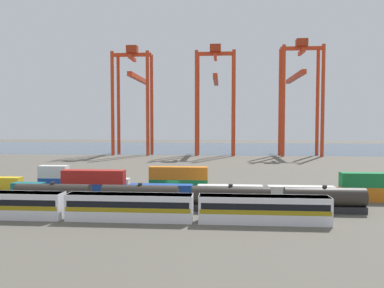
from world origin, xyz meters
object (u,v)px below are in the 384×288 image
object	(u,v)px
passenger_train	(130,206)
freight_tank_row	(185,197)
gantry_crane_central	(215,90)
gantry_crane_east	(300,87)
gantry_crane_west	(134,89)
shipping_container_3	(161,191)

from	to	relation	value
passenger_train	freight_tank_row	size ratio (longest dim) A/B	1.00
freight_tank_row	gantry_crane_central	size ratio (longest dim) A/B	1.17
passenger_train	gantry_crane_east	distance (m)	132.89
freight_tank_row	gantry_crane_west	size ratio (longest dim) A/B	1.17
freight_tank_row	gantry_crane_central	bearing A→B (deg)	88.58
gantry_crane_west	gantry_crane_east	size ratio (longest dim) A/B	0.97
freight_tank_row	shipping_container_3	world-z (taller)	freight_tank_row
gantry_crane_west	shipping_container_3	bearing A→B (deg)	-74.30
passenger_train	gantry_crane_west	bearing A→B (deg)	102.73
gantry_crane_central	gantry_crane_west	bearing A→B (deg)	179.27
freight_tank_row	shipping_container_3	size ratio (longest dim) A/B	4.74
shipping_container_3	gantry_crane_central	bearing A→B (deg)	85.37
gantry_crane_central	passenger_train	bearing A→B (deg)	-94.84
gantry_crane_central	gantry_crane_east	xyz separation A→B (m)	(37.41, 0.64, 1.12)
gantry_crane_west	gantry_crane_east	world-z (taller)	gantry_crane_east
gantry_crane_west	gantry_crane_central	bearing A→B (deg)	-0.73
freight_tank_row	gantry_crane_east	distance (m)	123.50
shipping_container_3	gantry_crane_west	xyz separation A→B (m)	(-29.07, 103.41, 28.52)
passenger_train	freight_tank_row	xyz separation A→B (m)	(7.37, 7.54, -0.09)
freight_tank_row	shipping_container_3	bearing A→B (deg)	119.85
passenger_train	freight_tank_row	bearing A→B (deg)	45.66
gantry_crane_east	passenger_train	bearing A→B (deg)	-111.50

